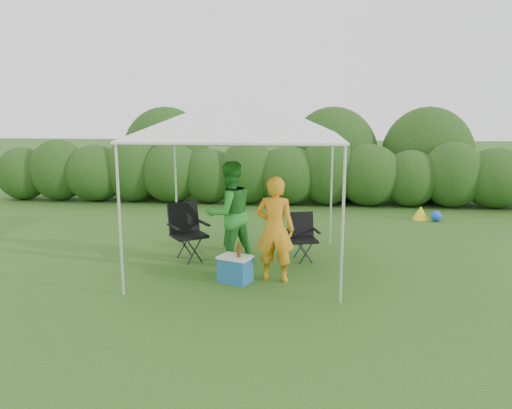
# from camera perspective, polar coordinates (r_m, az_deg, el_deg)

# --- Properties ---
(ground) EXTENTS (70.00, 70.00, 0.00)m
(ground) POSITION_cam_1_polar(r_m,az_deg,el_deg) (7.89, -1.94, -8.03)
(ground) COLOR #34601E
(hedge) EXTENTS (15.56, 1.53, 1.80)m
(hedge) POSITION_cam_1_polar(r_m,az_deg,el_deg) (13.54, 1.78, 3.52)
(hedge) COLOR #254B17
(hedge) RESTS_ON ground
(canopy) EXTENTS (3.10, 3.10, 2.83)m
(canopy) POSITION_cam_1_polar(r_m,az_deg,el_deg) (7.96, -1.57, 10.20)
(canopy) COLOR silver
(canopy) RESTS_ON ground
(chair_right) EXTENTS (0.58, 0.55, 0.81)m
(chair_right) POSITION_cam_1_polar(r_m,az_deg,el_deg) (8.60, 5.30, -3.29)
(chair_right) COLOR black
(chair_right) RESTS_ON ground
(chair_left) EXTENTS (0.77, 0.76, 0.98)m
(chair_left) POSITION_cam_1_polar(r_m,az_deg,el_deg) (8.65, -7.92, -2.61)
(chair_left) COLOR black
(chair_left) RESTS_ON ground
(man) EXTENTS (0.63, 0.45, 1.60)m
(man) POSITION_cam_1_polar(r_m,az_deg,el_deg) (7.43, 2.18, -2.83)
(man) COLOR orange
(man) RESTS_ON ground
(woman) EXTENTS (1.06, 1.02, 1.73)m
(woman) POSITION_cam_1_polar(r_m,az_deg,el_deg) (8.22, -3.04, -1.03)
(woman) COLOR #2D8B2D
(woman) RESTS_ON ground
(cooler) EXTENTS (0.57, 0.50, 0.40)m
(cooler) POSITION_cam_1_polar(r_m,az_deg,el_deg) (7.53, -2.39, -7.35)
(cooler) COLOR #206095
(cooler) RESTS_ON ground
(bottle) EXTENTS (0.06, 0.06, 0.23)m
(bottle) POSITION_cam_1_polar(r_m,az_deg,el_deg) (7.39, -1.99, -5.16)
(bottle) COLOR #592D0C
(bottle) RESTS_ON cooler
(lawn_toy) EXTENTS (0.62, 0.52, 0.31)m
(lawn_toy) POSITION_cam_1_polar(r_m,az_deg,el_deg) (12.31, 18.71, -1.00)
(lawn_toy) COLOR yellow
(lawn_toy) RESTS_ON ground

